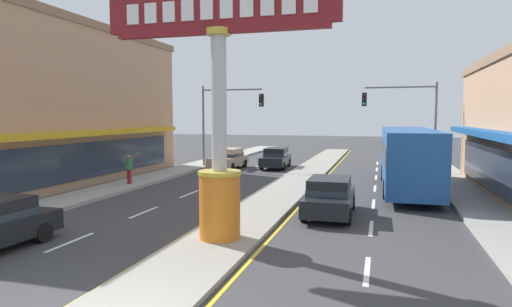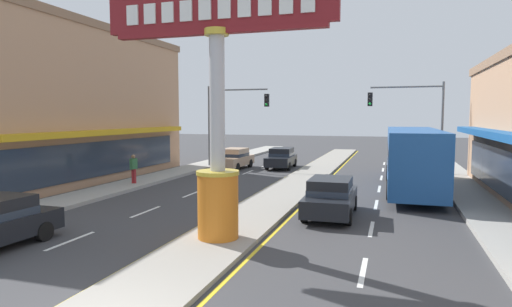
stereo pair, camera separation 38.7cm
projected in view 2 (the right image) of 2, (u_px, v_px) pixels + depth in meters
The scene contains 14 objects.
median_strip at pixel (298, 184), 24.95m from camera, with size 2.46×52.00×0.14m, color gray.
sidewalk_left at pixel (143, 181), 25.75m from camera, with size 2.29×60.00×0.18m, color #9E9B93.
sidewalk_right at pixel (476, 199), 20.35m from camera, with size 2.29×60.00×0.18m, color #9E9B93.
lane_markings at pixel (292, 189), 23.67m from camera, with size 9.20×52.00×0.01m.
district_sign at pixel (217, 117), 13.31m from camera, with size 7.37×1.34×7.73m.
storefront_left at pixel (51, 104), 26.40m from camera, with size 8.62×18.87×9.36m.
traffic_light_left_side at pixel (230, 112), 32.36m from camera, with size 4.86×0.46×6.20m.
traffic_light_right_side at pixel (414, 112), 28.88m from camera, with size 4.86×0.46×6.20m.
sedan_far_right_lane at pixel (331, 196), 17.13m from camera, with size 1.88×4.32×1.53m.
sedan_near_left_lane at pixel (234, 158), 32.50m from camera, with size 1.96×4.36×1.53m.
bus_mid_left_lane at pixel (413, 156), 22.83m from camera, with size 2.70×11.24×3.26m.
sedan_far_left_oncoming at pixel (408, 163), 29.28m from camera, with size 2.01×4.39×1.53m.
sedan_kerb_right at pixel (281, 158), 32.92m from camera, with size 2.02×4.39×1.53m.
pedestrian_near_kerb at pixel (134, 167), 24.33m from camera, with size 0.28×0.43×1.62m.
Camera 2 is at (5.17, -6.28, 3.97)m, focal length 30.42 mm.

